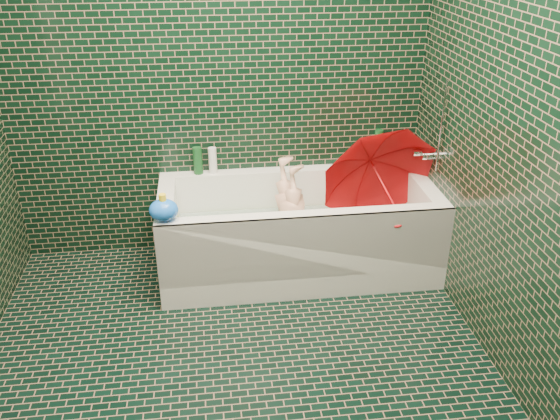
{
  "coord_description": "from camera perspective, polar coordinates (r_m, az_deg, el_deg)",
  "views": [
    {
      "loc": [
        -0.08,
        -2.2,
        2.07
      ],
      "look_at": [
        0.31,
        0.82,
        0.52
      ],
      "focal_mm": 38.0,
      "sensor_mm": 36.0,
      "label": 1
    }
  ],
  "objects": [
    {
      "name": "bottle_left_tall",
      "position": [
        3.84,
        -7.92,
        4.74
      ],
      "size": [
        0.08,
        0.08,
        0.18
      ],
      "primitive_type": "cylinder",
      "rotation": [
        0.0,
        0.0,
        0.34
      ],
      "color": "#13431C",
      "rests_on": "bathtub"
    },
    {
      "name": "bath_mat",
      "position": [
        3.79,
        1.69,
        -3.43
      ],
      "size": [
        1.35,
        0.47,
        0.01
      ],
      "primitive_type": "cube",
      "color": "green",
      "rests_on": "bathtub"
    },
    {
      "name": "floor",
      "position": [
        3.02,
        -4.01,
        -16.36
      ],
      "size": [
        2.8,
        2.8,
        0.0
      ],
      "primitive_type": "plane",
      "color": "black",
      "rests_on": "ground"
    },
    {
      "name": "soap_bottle_b",
      "position": [
        4.08,
        12.27,
        4.39
      ],
      "size": [
        0.09,
        0.09,
        0.17
      ],
      "primitive_type": "imported",
      "rotation": [
        0.0,
        0.0,
        -0.12
      ],
      "color": "#491C6A",
      "rests_on": "bathtub"
    },
    {
      "name": "umbrella",
      "position": [
        3.65,
        10.14,
        1.95
      ],
      "size": [
        0.83,
        0.92,
        0.89
      ],
      "primitive_type": "imported",
      "rotation": [
        0.31,
        -0.12,
        0.08
      ],
      "color": "red",
      "rests_on": "bathtub"
    },
    {
      "name": "bath_toy",
      "position": [
        3.27,
        -11.13,
        0.03
      ],
      "size": [
        0.18,
        0.15,
        0.16
      ],
      "rotation": [
        0.0,
        0.0,
        0.14
      ],
      "color": "blue",
      "rests_on": "bathtub"
    },
    {
      "name": "bottle_right_tall",
      "position": [
        4.0,
        9.41,
        6.01
      ],
      "size": [
        0.07,
        0.07,
        0.24
      ],
      "primitive_type": "cylinder",
      "rotation": [
        0.0,
        0.0,
        0.32
      ],
      "color": "#13431C",
      "rests_on": "bathtub"
    },
    {
      "name": "bottle_left_short",
      "position": [
        3.83,
        -6.49,
        4.76
      ],
      "size": [
        0.07,
        0.07,
        0.17
      ],
      "primitive_type": "cylinder",
      "rotation": [
        0.0,
        0.0,
        0.4
      ],
      "color": "white",
      "rests_on": "bathtub"
    },
    {
      "name": "soap_bottle_a",
      "position": [
        4.08,
        12.25,
        4.42
      ],
      "size": [
        0.11,
        0.12,
        0.23
      ],
      "primitive_type": "imported",
      "rotation": [
        0.0,
        0.0,
        0.38
      ],
      "color": "white",
      "rests_on": "bathtub"
    },
    {
      "name": "soap_bottle_c",
      "position": [
        4.07,
        11.94,
        4.35
      ],
      "size": [
        0.17,
        0.17,
        0.18
      ],
      "primitive_type": "imported",
      "rotation": [
        0.0,
        0.0,
        -0.18
      ],
      "color": "#13431C",
      "rests_on": "bathtub"
    },
    {
      "name": "child",
      "position": [
        3.73,
        1.38,
        -1.27
      ],
      "size": [
        0.89,
        0.48,
        0.26
      ],
      "primitive_type": "imported",
      "rotation": [
        -1.5,
        0.0,
        -1.35
      ],
      "color": "#DBA388",
      "rests_on": "bathtub"
    },
    {
      "name": "bathtub",
      "position": [
        3.75,
        1.74,
        -2.83
      ],
      "size": [
        1.7,
        0.75,
        0.55
      ],
      "color": "white",
      "rests_on": "floor"
    },
    {
      "name": "water",
      "position": [
        3.72,
        1.72,
        -1.51
      ],
      "size": [
        1.48,
        0.53,
        0.0
      ],
      "primitive_type": "cube",
      "color": "silver",
      "rests_on": "bathtub"
    },
    {
      "name": "bottle_right_pump",
      "position": [
        4.02,
        12.51,
        5.43
      ],
      "size": [
        0.06,
        0.06,
        0.18
      ],
      "primitive_type": "cylinder",
      "rotation": [
        0.0,
        0.0,
        -0.27
      ],
      "color": "silver",
      "rests_on": "bathtub"
    },
    {
      "name": "wall_front",
      "position": [
        1.15,
        -1.23,
        -18.48
      ],
      "size": [
        2.8,
        0.0,
        2.8
      ],
      "primitive_type": "plane",
      "rotation": [
        -1.57,
        0.0,
        0.0
      ],
      "color": "black",
      "rests_on": "floor"
    },
    {
      "name": "wall_back",
      "position": [
        3.7,
        -6.13,
        13.95
      ],
      "size": [
        2.8,
        0.0,
        2.8
      ],
      "primitive_type": "plane",
      "rotation": [
        1.57,
        0.0,
        0.0
      ],
      "color": "black",
      "rests_on": "floor"
    },
    {
      "name": "faucet",
      "position": [
        3.72,
        14.38,
        5.65
      ],
      "size": [
        0.18,
        0.19,
        0.55
      ],
      "color": "silver",
      "rests_on": "wall_right"
    },
    {
      "name": "wall_right",
      "position": [
        2.73,
        23.66,
        7.13
      ],
      "size": [
        0.0,
        2.8,
        2.8
      ],
      "primitive_type": "plane",
      "rotation": [
        1.57,
        0.0,
        -1.57
      ],
      "color": "black",
      "rests_on": "floor"
    },
    {
      "name": "rubber_duck",
      "position": [
        4.03,
        9.39,
        4.98
      ],
      "size": [
        0.11,
        0.09,
        0.09
      ],
      "rotation": [
        0.0,
        0.0,
        0.25
      ],
      "color": "yellow",
      "rests_on": "bathtub"
    }
  ]
}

